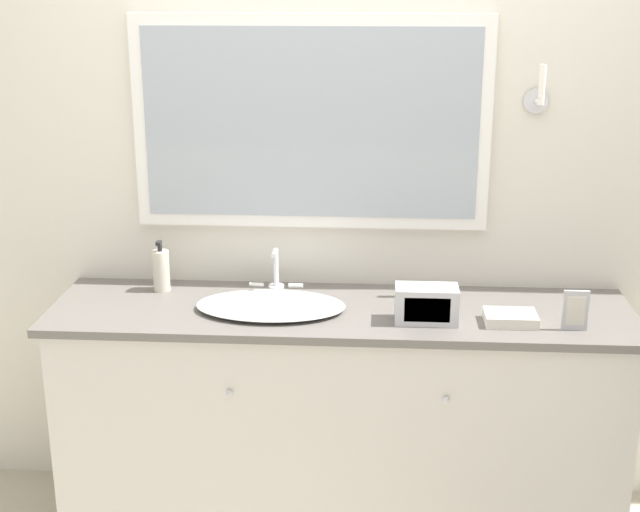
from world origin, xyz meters
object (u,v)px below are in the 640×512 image
Objects in this scene: appliance_box at (426,304)px; picture_frame at (575,310)px; soap_bottle at (161,270)px; sink_basin at (271,304)px.

appliance_box is 0.50m from picture_frame.
soap_bottle is 0.92× the size of appliance_box.
sink_basin reaches higher than appliance_box.
appliance_box is at bearing 174.94° from picture_frame.
soap_bottle is at bearing 165.50° from appliance_box.
picture_frame is at bearing -6.93° from sink_basin.
sink_basin is 0.48m from soap_bottle.
soap_bottle reaches higher than sink_basin.
soap_bottle is at bearing 158.50° from sink_basin.
appliance_box is at bearing -8.60° from sink_basin.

